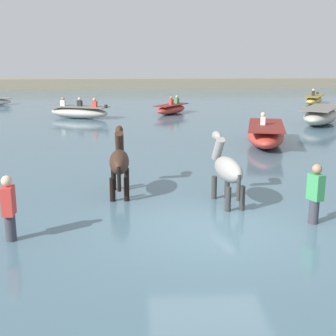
% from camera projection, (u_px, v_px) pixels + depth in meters
% --- Properties ---
extents(ground_plane, '(120.00, 120.00, 0.00)m').
position_uv_depth(ground_plane, '(211.00, 248.00, 9.32)').
color(ground_plane, '#756B56').
extents(water_surface, '(90.00, 90.00, 0.38)m').
position_uv_depth(water_surface, '(174.00, 145.00, 18.98)').
color(water_surface, '#476675').
rests_on(water_surface, ground).
extents(horse_lead_grey, '(0.69, 1.81, 1.96)m').
position_uv_depth(horse_lead_grey, '(227.00, 171.00, 10.76)').
color(horse_lead_grey, gray).
rests_on(horse_lead_grey, ground).
extents(horse_trailing_dark_bay, '(0.51, 1.81, 1.98)m').
position_uv_depth(horse_trailing_dark_bay, '(119.00, 163.00, 11.47)').
color(horse_trailing_dark_bay, '#382319').
rests_on(horse_trailing_dark_bay, ground).
extents(boat_near_starboard, '(2.47, 3.37, 1.07)m').
position_uv_depth(boat_near_starboard, '(314.00, 100.00, 32.93)').
color(boat_near_starboard, gold).
rests_on(boat_near_starboard, water_surface).
extents(boat_distant_east, '(3.59, 2.35, 1.13)m').
position_uv_depth(boat_distant_east, '(79.00, 112.00, 25.57)').
color(boat_distant_east, '#B2AD9E').
rests_on(boat_distant_east, water_surface).
extents(boat_near_port, '(3.32, 4.07, 0.84)m').
position_uv_depth(boat_near_port, '(321.00, 116.00, 23.35)').
color(boat_near_port, '#B2AD9E').
rests_on(boat_near_port, water_surface).
extents(boat_far_inshore, '(2.28, 4.15, 1.26)m').
position_uv_depth(boat_far_inshore, '(266.00, 135.00, 17.92)').
color(boat_far_inshore, '#BC382D').
rests_on(boat_far_inshore, water_surface).
extents(boat_mid_outer, '(2.33, 2.73, 1.03)m').
position_uv_depth(boat_mid_outer, '(171.00, 109.00, 27.42)').
color(boat_mid_outer, '#BC382D').
rests_on(boat_mid_outer, water_surface).
extents(person_onlooker_right, '(0.31, 0.37, 1.63)m').
position_uv_depth(person_onlooker_right, '(315.00, 200.00, 9.52)').
color(person_onlooker_right, '#383842').
rests_on(person_onlooker_right, ground).
extents(person_onlooker_left, '(0.20, 0.32, 1.63)m').
position_uv_depth(person_onlooker_left, '(9.00, 215.00, 8.63)').
color(person_onlooker_left, '#383842').
rests_on(person_onlooker_left, ground).
extents(far_shoreline, '(80.00, 2.40, 1.38)m').
position_uv_depth(far_shoreline, '(152.00, 85.00, 48.74)').
color(far_shoreline, gray).
rests_on(far_shoreline, ground).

